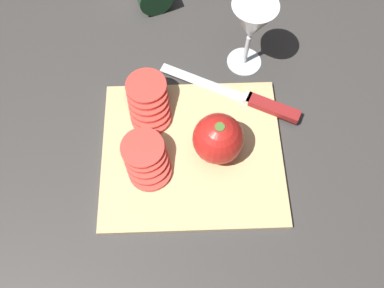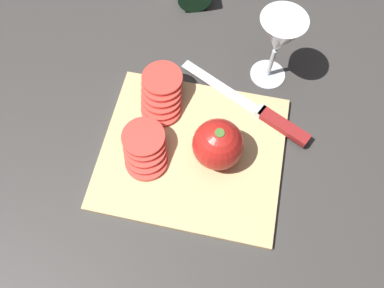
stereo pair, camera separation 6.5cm
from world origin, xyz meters
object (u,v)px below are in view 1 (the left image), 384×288
Objects in this scene: tomato_slice_stack_far at (149,101)px; wine_glass at (252,24)px; tomato_slice_stack_near at (146,158)px; whole_tomato at (218,139)px; knife at (259,103)px.

wine_glass is at bearing 29.69° from tomato_slice_stack_far.
tomato_slice_stack_near is at bearing -131.16° from wine_glass.
wine_glass is at bearing 70.88° from whole_tomato.
wine_glass is 0.31m from tomato_slice_stack_near.
wine_glass is 0.22m from whole_tomato.
knife is (0.09, 0.09, -0.04)m from whole_tomato.
wine_glass reaches higher than knife.
wine_glass is 0.24m from tomato_slice_stack_far.
wine_glass is at bearing 48.84° from tomato_slice_stack_near.
tomato_slice_stack_far is at bearing 88.75° from tomato_slice_stack_near.
whole_tomato is at bearing -36.73° from tomato_slice_stack_far.
whole_tomato is at bearing 9.83° from tomato_slice_stack_near.
knife is at bearing 28.22° from tomato_slice_stack_near.
whole_tomato is 0.13m from tomato_slice_stack_near.
tomato_slice_stack_far is at bearing 143.27° from whole_tomato.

